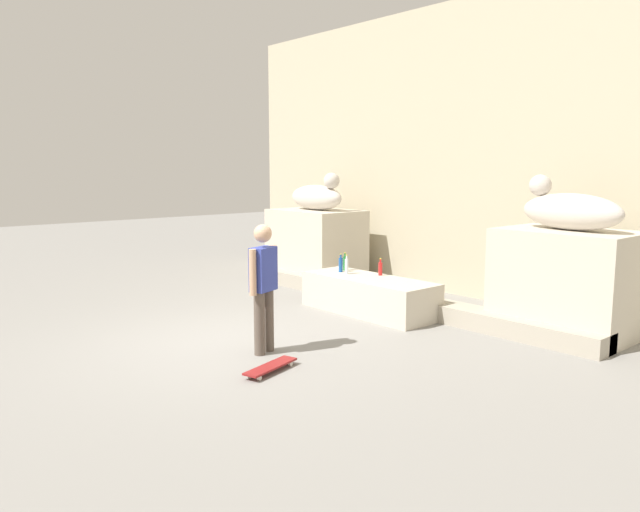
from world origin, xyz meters
The scene contains 14 objects.
ground_plane centered at (0.00, 0.00, 0.00)m, with size 40.00×40.00×0.00m, color gray.
facade_wall centered at (0.00, 5.29, 2.68)m, with size 11.53×0.60×5.36m, color #BFB395.
pedestal_left centered at (-2.75, 3.95, 0.75)m, with size 1.87×1.30×1.50m, color beige.
pedestal_right centered at (2.75, 3.95, 0.75)m, with size 1.87×1.30×1.50m, color beige.
statue_reclining_left centered at (-2.71, 3.95, 1.78)m, with size 1.65×0.71×0.78m.
statue_reclining_right centered at (2.71, 3.96, 1.78)m, with size 1.68×0.84×0.78m.
ledge_block centered at (0.00, 2.73, 0.29)m, with size 2.38×0.90×0.59m, color beige.
skater centered at (0.65, 0.13, 0.92)m, with size 0.31×0.52×1.67m.
skateboard centered at (1.31, -0.26, 0.06)m, with size 0.41×0.82×0.08m.
bottle_green centered at (-0.78, 2.92, 0.72)m, with size 0.07×0.07×0.32m.
bottle_clear centered at (-0.49, 2.69, 0.73)m, with size 0.06×0.06×0.33m.
bottle_blue centered at (-0.71, 2.75, 0.72)m, with size 0.07×0.07×0.32m.
bottle_red centered at (-0.03, 3.02, 0.71)m, with size 0.07×0.07×0.29m.
stair_step centered at (0.00, 3.28, 0.14)m, with size 7.37×0.50×0.27m, color #A9A08F.
Camera 1 is at (6.86, -4.35, 2.38)m, focal length 34.16 mm.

